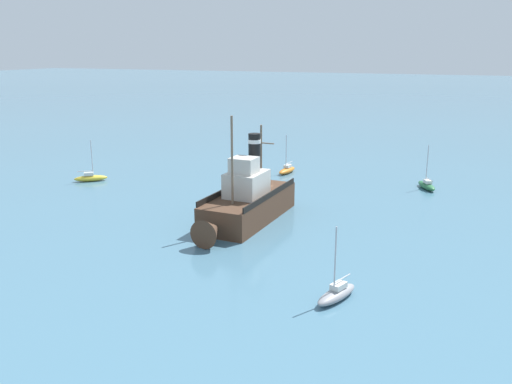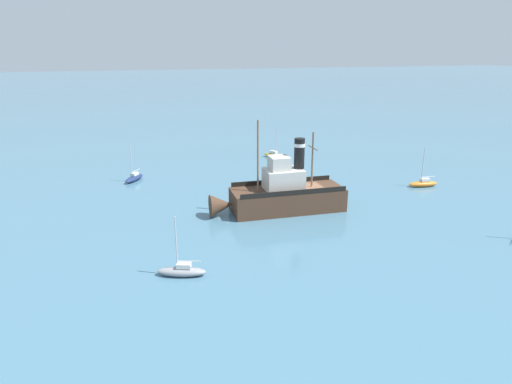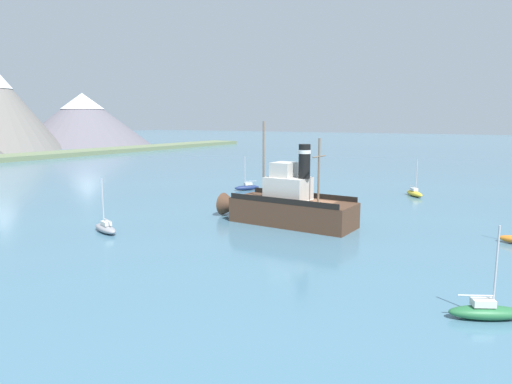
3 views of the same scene
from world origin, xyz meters
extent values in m
plane|color=#477289|center=(0.00, 0.00, 0.00)|extent=(600.00, 600.00, 0.00)
cube|color=#4C3323|center=(-0.44, 2.70, 1.20)|extent=(4.74, 12.12, 2.40)
cone|color=#4C3323|center=(-0.23, 9.89, 1.20)|extent=(2.42, 2.47, 2.35)
cube|color=beige|center=(-0.42, 3.20, 3.50)|extent=(3.11, 4.08, 2.20)
cube|color=beige|center=(-0.41, 3.70, 5.30)|extent=(2.26, 2.06, 1.40)
cylinder|color=black|center=(-0.47, 1.50, 6.20)|extent=(1.10, 1.10, 3.20)
cylinder|color=silver|center=(-0.47, 1.50, 7.10)|extent=(1.16, 1.16, 0.35)
cylinder|color=#75604C|center=(-0.34, 6.00, 6.15)|extent=(0.20, 0.20, 7.50)
cylinder|color=#75604C|center=(-0.51, 0.00, 5.40)|extent=(0.20, 0.20, 6.00)
cylinder|color=#75604C|center=(-0.51, 0.00, 6.72)|extent=(2.60, 0.19, 0.12)
cube|color=black|center=(-2.59, 2.76, 2.65)|extent=(0.45, 11.40, 0.50)
cube|color=black|center=(1.72, 2.64, 2.65)|extent=(0.45, 11.40, 0.50)
ellipsoid|color=gold|center=(22.81, -3.69, 0.35)|extent=(3.64, 3.26, 0.70)
cube|color=silver|center=(22.96, -3.56, 0.88)|extent=(1.26, 1.19, 0.36)
cylinder|color=#B7B7BC|center=(22.57, -3.88, 2.80)|extent=(0.10, 0.10, 4.20)
cylinder|color=#B7B7BC|center=(23.27, -3.30, 1.25)|extent=(1.44, 1.20, 0.08)
ellipsoid|color=orange|center=(2.79, -16.69, 0.35)|extent=(1.55, 3.90, 0.70)
cube|color=silver|center=(2.76, -16.89, 0.88)|extent=(0.77, 1.17, 0.36)
cylinder|color=#B7B7BC|center=(2.82, -16.39, 2.80)|extent=(0.10, 0.10, 4.20)
cylinder|color=#B7B7BC|center=(2.72, -17.29, 1.25)|extent=(0.29, 1.80, 0.08)
ellipsoid|color=#286B3D|center=(-14.28, -15.35, 0.35)|extent=(2.79, 3.86, 0.70)
cube|color=silver|center=(-14.38, -15.18, 0.88)|extent=(1.09, 1.27, 0.36)
cylinder|color=#B7B7BC|center=(-14.14, -15.62, 2.80)|extent=(0.10, 0.10, 4.20)
cylinder|color=#B7B7BC|center=(-14.57, -14.83, 1.25)|extent=(0.94, 1.62, 0.08)
ellipsoid|color=gray|center=(-12.03, 15.64, 0.35)|extent=(2.26, 3.95, 0.70)
cube|color=silver|center=(-12.10, 15.45, 0.88)|extent=(0.96, 1.25, 0.36)
cylinder|color=#B7B7BC|center=(-11.94, 15.93, 2.80)|extent=(0.10, 0.10, 4.20)
cylinder|color=#B7B7BC|center=(-12.23, 15.08, 1.25)|extent=(0.65, 1.73, 0.08)
camera|label=1|loc=(-19.42, 46.21, 15.26)|focal=38.00mm
camera|label=2|loc=(-43.99, 19.07, 17.03)|focal=32.00mm
camera|label=3|loc=(-39.14, -16.74, 10.07)|focal=32.00mm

